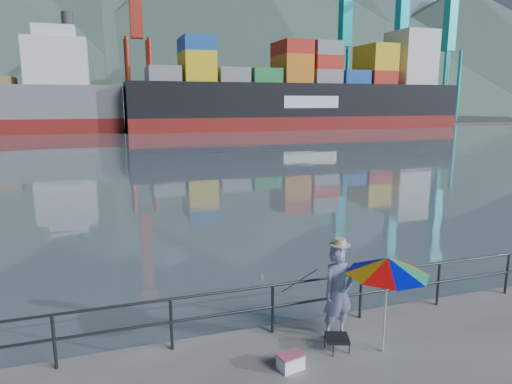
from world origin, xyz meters
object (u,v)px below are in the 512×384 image
at_px(beach_umbrella, 388,266).
at_px(container_ship, 308,94).
at_px(cooler_bag, 291,363).
at_px(fisherman, 338,292).

relative_size(beach_umbrella, container_ship, 0.03).
bearing_deg(container_ship, cooler_bag, -114.98).
bearing_deg(container_ship, fisherman, -114.33).
distance_m(fisherman, cooler_bag, 1.69).
bearing_deg(cooler_bag, beach_umbrella, -12.78).
relative_size(cooler_bag, container_ship, 0.01).
xyz_separation_m(fisherman, beach_umbrella, (0.55, -0.75, 0.74)).
xyz_separation_m(beach_umbrella, cooler_bag, (-1.84, 0.02, -1.55)).
relative_size(fisherman, container_ship, 0.03).
bearing_deg(cooler_bag, fisherman, 17.48).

